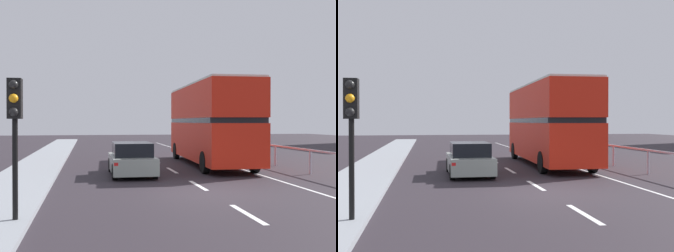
{
  "view_description": "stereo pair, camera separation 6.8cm",
  "coord_description": "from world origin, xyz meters",
  "views": [
    {
      "loc": [
        -3.94,
        -13.19,
        2.33
      ],
      "look_at": [
        0.01,
        7.4,
        2.1
      ],
      "focal_mm": 44.82,
      "sensor_mm": 36.0,
      "label": 1
    },
    {
      "loc": [
        -3.87,
        -13.2,
        2.33
      ],
      "look_at": [
        0.01,
        7.4,
        2.1
      ],
      "focal_mm": 44.82,
      "sensor_mm": 36.0,
      "label": 2
    }
  ],
  "objects": [
    {
      "name": "ground_plane",
      "position": [
        0.0,
        0.0,
        -0.05
      ],
      "size": [
        74.49,
        120.0,
        0.1
      ],
      "primitive_type": "cube",
      "color": "#2B242B"
    },
    {
      "name": "double_decker_bus_red",
      "position": [
        2.5,
        8.47,
        2.3
      ],
      "size": [
        2.93,
        10.56,
        4.29
      ],
      "rotation": [
        0.0,
        0.0,
        -0.04
      ],
      "color": "red",
      "rests_on": "ground"
    },
    {
      "name": "lane_paint_markings",
      "position": [
        2.06,
        8.89,
        0.0
      ],
      "size": [
        3.59,
        46.0,
        0.01
      ],
      "color": "silver",
      "rests_on": "ground"
    },
    {
      "name": "near_sidewalk_kerb",
      "position": [
        -6.44,
        0.0,
        0.07
      ],
      "size": [
        2.46,
        80.0,
        0.14
      ],
      "primitive_type": "cube",
      "color": "gray",
      "rests_on": "ground"
    },
    {
      "name": "hatchback_car_near",
      "position": [
        -2.08,
        4.89,
        0.68
      ],
      "size": [
        1.84,
        4.14,
        1.43
      ],
      "rotation": [
        0.0,
        0.0,
        0.0
      ],
      "color": "gray",
      "rests_on": "ground"
    },
    {
      "name": "traffic_signal_pole",
      "position": [
        -5.53,
        -3.42,
        2.5
      ],
      "size": [
        0.3,
        0.42,
        3.15
      ],
      "color": "black",
      "rests_on": "near_sidewalk_kerb"
    },
    {
      "name": "bridge_side_railing",
      "position": [
        5.71,
        9.0,
        0.89
      ],
      "size": [
        0.1,
        42.0,
        1.1
      ],
      "color": "#AAA9B8",
      "rests_on": "ground"
    }
  ]
}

